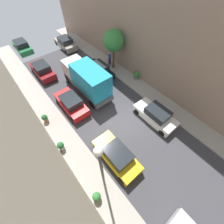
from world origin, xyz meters
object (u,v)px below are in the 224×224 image
Objects in this scene: parked_car_left_5 at (22,47)px; potted_plant_2 at (97,197)px; parked_car_left_2 at (117,156)px; parked_car_right_2 at (66,43)px; parked_car_right_1 at (99,70)px; parked_car_left_4 at (43,70)px; potted_plant_5 at (61,146)px; parked_car_right_0 at (156,115)px; parked_car_left_3 at (71,103)px; lamp_post at (101,166)px; street_tree_1 at (114,41)px; pedestrian at (110,58)px; potted_plant_0 at (45,118)px; delivery_truck at (87,79)px; potted_plant_1 at (136,75)px.

parked_car_left_5 is 5.12× the size of potted_plant_2.
parked_car_left_2 and parked_car_right_2 have the same top height.
parked_car_right_1 is 1.00× the size of parked_car_right_2.
parked_car_left_4 is 10.91m from potted_plant_5.
parked_car_left_2 is 1.00× the size of parked_car_right_0.
potted_plant_2 is 0.92× the size of potted_plant_5.
parked_car_left_5 is at bearing 90.00° from parked_car_left_2.
lamp_post reaches higher than parked_car_left_3.
lamp_post is (-7.30, -1.44, 3.41)m from parked_car_right_0.
parked_car_left_2 is 12.57m from street_tree_1.
parked_car_left_3 is at bearing -115.94° from parked_car_right_2.
potted_plant_5 is (-3.00, -3.45, -0.08)m from parked_car_left_3.
pedestrian is at bearing 23.42° from parked_car_left_3.
potted_plant_2 is (-2.87, -1.26, -0.14)m from parked_car_left_2.
street_tree_1 is 5.47× the size of potted_plant_0.
delivery_truck reaches higher than potted_plant_2.
lamp_post is (-1.90, -7.83, 3.41)m from parked_car_left_3.
potted_plant_0 is 11.17m from potted_plant_1.
parked_car_left_3 is 4.45× the size of potted_plant_1.
street_tree_1 is 15.38m from potted_plant_2.
potted_plant_5 is at bearing -99.59° from parked_car_left_5.
lamp_post is at bearing -168.85° from parked_car_right_0.
potted_plant_2 is (-2.87, -22.59, -0.14)m from parked_car_left_5.
parked_car_right_2 is 13.77m from potted_plant_0.
parked_car_left_2 is at bearing -49.99° from potted_plant_5.
delivery_truck reaches higher than parked_car_right_2.
parked_car_right_0 is 2.44× the size of pedestrian.
parked_car_left_4 is 8.54m from pedestrian.
potted_plant_0 is (-8.23, -11.03, -0.09)m from parked_car_right_2.
pedestrian reaches higher than potted_plant_2.
parked_car_right_0 is 8.48m from potted_plant_2.
parked_car_right_0 is (5.40, -20.71, 0.00)m from parked_car_left_5.
parked_car_left_3 is at bearing -154.17° from parked_car_right_1.
lamp_post reaches higher than potted_plant_0.
parked_car_right_0 is (5.40, -13.44, 0.00)m from parked_car_left_4.
lamp_post is (-1.90, -14.87, 3.41)m from parked_car_left_4.
potted_plant_0 is (-5.53, -0.92, -1.16)m from delivery_truck.
potted_plant_1 is (0.64, -3.53, -2.98)m from street_tree_1.
delivery_truck is (2.70, -13.33, 1.07)m from parked_car_left_5.
parked_car_right_0 is at bearing 12.83° from potted_plant_2.
street_tree_1 reaches higher than delivery_truck.
parked_car_right_0 is at bearing 6.62° from parked_car_left_2.
potted_plant_0 is (-10.47, -2.45, -3.03)m from street_tree_1.
parked_car_left_3 is 2.44× the size of pedestrian.
parked_car_right_2 is 2.44× the size of pedestrian.
parked_car_right_2 is (5.40, 11.10, 0.00)m from parked_car_left_3.
parked_car_right_1 is 2.41m from pedestrian.
street_tree_1 is (-0.03, -0.81, 2.58)m from pedestrian.
parked_car_left_4 is 14.48m from parked_car_right_0.
parked_car_right_2 is (5.40, 4.06, 0.00)m from parked_car_left_4.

